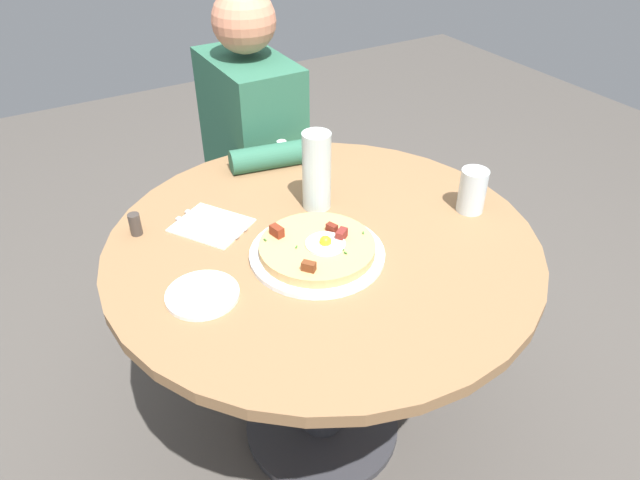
% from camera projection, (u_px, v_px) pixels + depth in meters
% --- Properties ---
extents(ground_plane, '(6.00, 6.00, 0.00)m').
position_uv_depth(ground_plane, '(322.00, 426.00, 1.79)').
color(ground_plane, '#4C4742').
extents(dining_table, '(1.02, 1.02, 0.71)m').
position_uv_depth(dining_table, '(323.00, 292.00, 1.47)').
color(dining_table, olive).
rests_on(dining_table, ground_plane).
extents(person_seated, '(0.52, 0.32, 1.14)m').
position_uv_depth(person_seated, '(256.00, 181.00, 2.00)').
color(person_seated, '#2D2D33').
rests_on(person_seated, ground_plane).
extents(pizza_plate, '(0.31, 0.31, 0.01)m').
position_uv_depth(pizza_plate, '(317.00, 254.00, 1.32)').
color(pizza_plate, white).
rests_on(pizza_plate, dining_table).
extents(breakfast_pizza, '(0.26, 0.26, 0.05)m').
position_uv_depth(breakfast_pizza, '(317.00, 247.00, 1.31)').
color(breakfast_pizza, tan).
rests_on(breakfast_pizza, pizza_plate).
extents(bread_plate, '(0.15, 0.15, 0.01)m').
position_uv_depth(bread_plate, '(202.00, 295.00, 1.21)').
color(bread_plate, white).
rests_on(bread_plate, dining_table).
extents(napkin, '(0.22, 0.21, 0.00)m').
position_uv_depth(napkin, '(211.00, 225.00, 1.42)').
color(napkin, white).
rests_on(napkin, dining_table).
extents(fork, '(0.16, 0.11, 0.00)m').
position_uv_depth(fork, '(216.00, 220.00, 1.43)').
color(fork, silver).
rests_on(fork, napkin).
extents(knife, '(0.16, 0.11, 0.00)m').
position_uv_depth(knife, '(207.00, 227.00, 1.40)').
color(knife, silver).
rests_on(knife, napkin).
extents(water_glass, '(0.07, 0.07, 0.11)m').
position_uv_depth(water_glass, '(472.00, 191.00, 1.45)').
color(water_glass, silver).
rests_on(water_glass, dining_table).
extents(water_bottle, '(0.07, 0.07, 0.20)m').
position_uv_depth(water_bottle, '(317.00, 171.00, 1.44)').
color(water_bottle, silver).
rests_on(water_bottle, dining_table).
extents(salt_shaker, '(0.03, 0.03, 0.06)m').
position_uv_depth(salt_shaker, '(282.00, 150.00, 1.69)').
color(salt_shaker, white).
rests_on(salt_shaker, dining_table).
extents(pepper_shaker, '(0.03, 0.03, 0.06)m').
position_uv_depth(pepper_shaker, '(135.00, 224.00, 1.38)').
color(pepper_shaker, '#3F3833').
rests_on(pepper_shaker, dining_table).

